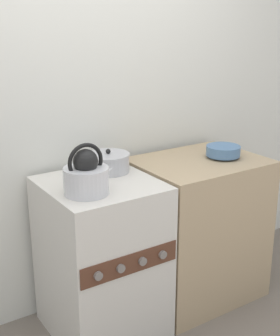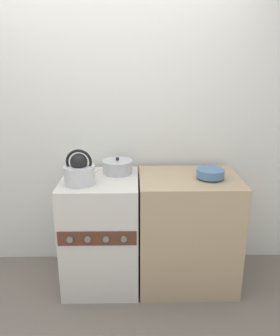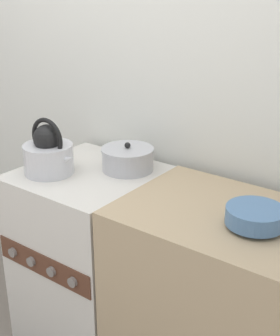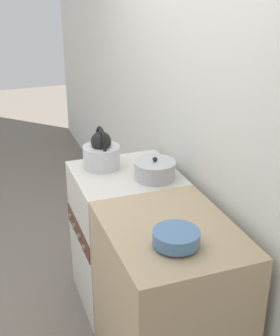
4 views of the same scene
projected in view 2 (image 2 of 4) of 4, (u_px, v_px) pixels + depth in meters
name	position (u px, v px, depth m)	size (l,w,h in m)	color
ground_plane	(100.00, 304.00, 2.49)	(12.00, 12.00, 0.00)	#70665B
wall_back	(103.00, 125.00, 2.76)	(7.00, 0.06, 2.50)	silver
stove	(102.00, 231.00, 2.64)	(0.59, 0.63, 0.90)	beige
counter	(187.00, 230.00, 2.65)	(0.77, 0.60, 0.91)	tan
kettle	(80.00, 171.00, 2.37)	(0.28, 0.23, 0.26)	silver
cooking_pot	(118.00, 167.00, 2.62)	(0.24, 0.24, 0.13)	#B2B2B7
enamel_bowl	(210.00, 173.00, 2.46)	(0.21, 0.21, 0.07)	#4C729E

